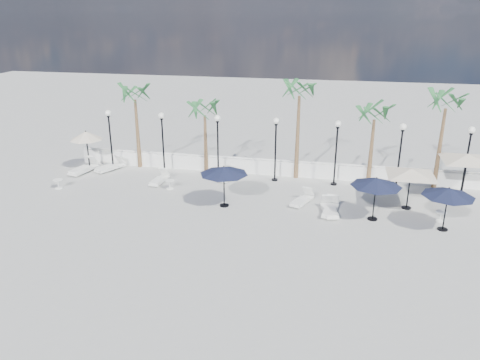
% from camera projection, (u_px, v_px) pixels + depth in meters
% --- Properties ---
extents(ground, '(100.00, 100.00, 0.00)m').
position_uv_depth(ground, '(256.00, 226.00, 22.20)').
color(ground, '#AEAEA9').
rests_on(ground, ground).
extents(balustrade, '(26.00, 0.30, 1.01)m').
position_uv_depth(balustrade, '(277.00, 168.00, 28.93)').
color(balustrade, white).
rests_on(balustrade, ground).
extents(lamppost_0, '(0.36, 0.36, 3.84)m').
position_uv_depth(lamppost_0, '(110.00, 131.00, 29.35)').
color(lamppost_0, black).
rests_on(lamppost_0, ground).
extents(lamppost_1, '(0.36, 0.36, 3.84)m').
position_uv_depth(lamppost_1, '(162.00, 134.00, 28.67)').
color(lamppost_1, black).
rests_on(lamppost_1, ground).
extents(lamppost_2, '(0.36, 0.36, 3.84)m').
position_uv_depth(lamppost_2, '(218.00, 137.00, 27.99)').
color(lamppost_2, black).
rests_on(lamppost_2, ground).
extents(lamppost_3, '(0.36, 0.36, 3.84)m').
position_uv_depth(lamppost_3, '(276.00, 140.00, 27.32)').
color(lamppost_3, black).
rests_on(lamppost_3, ground).
extents(lamppost_4, '(0.36, 0.36, 3.84)m').
position_uv_depth(lamppost_4, '(337.00, 144.00, 26.64)').
color(lamppost_4, black).
rests_on(lamppost_4, ground).
extents(lamppost_5, '(0.36, 0.36, 3.84)m').
position_uv_depth(lamppost_5, '(401.00, 147.00, 25.96)').
color(lamppost_5, black).
rests_on(lamppost_5, ground).
extents(lamppost_6, '(0.36, 0.36, 3.84)m').
position_uv_depth(lamppost_6, '(468.00, 151.00, 25.29)').
color(lamppost_6, black).
rests_on(lamppost_6, ground).
extents(palm_0, '(2.60, 2.60, 5.50)m').
position_uv_depth(palm_0, '(135.00, 98.00, 29.09)').
color(palm_0, brown).
rests_on(palm_0, ground).
extents(palm_1, '(2.60, 2.60, 4.70)m').
position_uv_depth(palm_1, '(205.00, 113.00, 28.49)').
color(palm_1, brown).
rests_on(palm_1, ground).
extents(palm_2, '(2.60, 2.60, 6.10)m').
position_uv_depth(palm_2, '(299.00, 94.00, 26.92)').
color(palm_2, brown).
rests_on(palm_2, ground).
extents(palm_3, '(2.60, 2.60, 4.90)m').
position_uv_depth(palm_3, '(375.00, 117.00, 26.49)').
color(palm_3, brown).
rests_on(palm_3, ground).
extents(palm_4, '(2.60, 2.60, 5.70)m').
position_uv_depth(palm_4, '(446.00, 106.00, 25.50)').
color(palm_4, brown).
rests_on(palm_4, ground).
extents(lounger_0, '(1.13, 2.27, 0.81)m').
position_uv_depth(lounger_0, '(84.00, 168.00, 29.45)').
color(lounger_0, white).
rests_on(lounger_0, ground).
extents(lounger_1, '(1.44, 2.14, 0.77)m').
position_uv_depth(lounger_1, '(110.00, 166.00, 29.87)').
color(lounger_1, white).
rests_on(lounger_1, ground).
extents(lounger_2, '(0.71, 1.82, 0.67)m').
position_uv_depth(lounger_2, '(159.00, 179.00, 27.69)').
color(lounger_2, white).
rests_on(lounger_2, ground).
extents(lounger_3, '(0.82, 1.87, 0.68)m').
position_uv_depth(lounger_3, '(228.00, 176.00, 28.29)').
color(lounger_3, white).
rests_on(lounger_3, ground).
extents(lounger_4, '(0.85, 1.96, 0.71)m').
position_uv_depth(lounger_4, '(330.00, 209.00, 23.56)').
color(lounger_4, white).
rests_on(lounger_4, ground).
extents(lounger_5, '(1.02, 1.97, 0.71)m').
position_uv_depth(lounger_5, '(329.00, 209.00, 23.53)').
color(lounger_5, white).
rests_on(lounger_5, ground).
extents(lounger_6, '(1.21, 1.89, 0.68)m').
position_uv_depth(lounger_6, '(302.00, 200.00, 24.74)').
color(lounger_6, white).
rests_on(lounger_6, ground).
extents(side_table_0, '(0.55, 0.55, 0.53)m').
position_uv_depth(side_table_0, '(58.00, 183.00, 26.82)').
color(side_table_0, white).
rests_on(side_table_0, ground).
extents(side_table_1, '(0.53, 0.53, 0.52)m').
position_uv_depth(side_table_1, '(170.00, 184.00, 26.76)').
color(side_table_1, white).
rests_on(side_table_1, ground).
extents(side_table_2, '(0.53, 0.53, 0.51)m').
position_uv_depth(side_table_2, '(441.00, 216.00, 22.63)').
color(side_table_2, white).
rests_on(side_table_2, ground).
extents(parasol_navy_left, '(2.52, 2.52, 2.22)m').
position_uv_depth(parasol_navy_left, '(224.00, 171.00, 23.87)').
color(parasol_navy_left, black).
rests_on(parasol_navy_left, ground).
extents(parasol_navy_mid, '(2.46, 2.46, 2.21)m').
position_uv_depth(parasol_navy_mid, '(376.00, 182.00, 22.29)').
color(parasol_navy_mid, black).
rests_on(parasol_navy_mid, ground).
extents(parasol_navy_right, '(2.38, 2.38, 2.14)m').
position_uv_depth(parasol_navy_right, '(449.00, 192.00, 21.24)').
color(parasol_navy_right, black).
rests_on(parasol_navy_right, ground).
extents(parasol_cream_sq_a, '(5.28, 5.28, 2.59)m').
position_uv_depth(parasol_cream_sq_a, '(468.00, 154.00, 25.05)').
color(parasol_cream_sq_a, black).
rests_on(parasol_cream_sq_a, ground).
extents(parasol_cream_sq_b, '(4.64, 4.64, 2.32)m').
position_uv_depth(parasol_cream_sq_b, '(411.00, 169.00, 23.51)').
color(parasol_cream_sq_b, black).
rests_on(parasol_cream_sq_b, ground).
extents(parasol_cream_small, '(2.07, 2.07, 2.54)m').
position_uv_depth(parasol_cream_small, '(86.00, 136.00, 29.47)').
color(parasol_cream_small, black).
rests_on(parasol_cream_small, ground).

